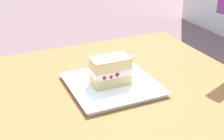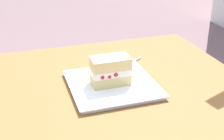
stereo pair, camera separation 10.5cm
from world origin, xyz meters
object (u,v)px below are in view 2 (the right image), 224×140
object	(u,v)px
dessert_plate	(112,85)
cake_slice	(110,71)
dessert_fork	(126,65)
patio_table	(83,125)

from	to	relation	value
dessert_plate	cake_slice	world-z (taller)	cake_slice
dessert_plate	dessert_fork	bearing A→B (deg)	-126.42
patio_table	dessert_fork	size ratio (longest dim) A/B	7.87
cake_slice	patio_table	bearing A→B (deg)	17.58
patio_table	dessert_plate	world-z (taller)	dessert_plate
patio_table	dessert_fork	distance (m)	0.30
dessert_plate	cake_slice	bearing A→B (deg)	28.00
patio_table	dessert_plate	size ratio (longest dim) A/B	4.12
dessert_plate	dessert_fork	xyz separation A→B (m)	(-0.10, -0.14, -0.00)
dessert_fork	dessert_plate	bearing A→B (deg)	53.58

